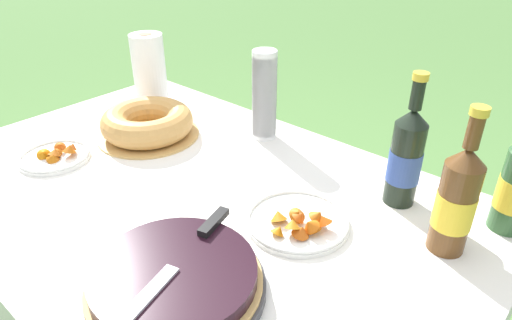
# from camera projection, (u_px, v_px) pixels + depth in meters

# --- Properties ---
(garden_table) EXTENTS (1.42, 0.93, 0.68)m
(garden_table) POSITION_uv_depth(u_px,v_px,m) (191.00, 213.00, 1.17)
(garden_table) COLOR brown
(garden_table) RESTS_ON ground_plane
(tablecloth) EXTENTS (1.43, 0.94, 0.10)m
(tablecloth) POSITION_uv_depth(u_px,v_px,m) (189.00, 194.00, 1.14)
(tablecloth) COLOR white
(tablecloth) RESTS_ON garden_table
(berry_tart) EXTENTS (0.33, 0.33, 0.06)m
(berry_tart) POSITION_uv_depth(u_px,v_px,m) (175.00, 281.00, 0.82)
(berry_tart) COLOR #38383D
(berry_tart) RESTS_ON tablecloth
(serving_knife) EXTENTS (0.12, 0.37, 0.01)m
(serving_knife) POSITION_uv_depth(u_px,v_px,m) (183.00, 256.00, 0.83)
(serving_knife) COLOR silver
(serving_knife) RESTS_ON berry_tart
(bundt_cake) EXTENTS (0.31, 0.31, 0.09)m
(bundt_cake) POSITION_uv_depth(u_px,v_px,m) (147.00, 123.00, 1.37)
(bundt_cake) COLOR tan
(bundt_cake) RESTS_ON tablecloth
(cup_stack) EXTENTS (0.07, 0.07, 0.27)m
(cup_stack) POSITION_uv_depth(u_px,v_px,m) (264.00, 96.00, 1.32)
(cup_stack) COLOR white
(cup_stack) RESTS_ON tablecloth
(cider_bottle_amber) EXTENTS (0.08, 0.08, 0.31)m
(cider_bottle_amber) POSITION_uv_depth(u_px,v_px,m) (456.00, 200.00, 0.89)
(cider_bottle_amber) COLOR brown
(cider_bottle_amber) RESTS_ON tablecloth
(juice_bottle_red) EXTENTS (0.08, 0.08, 0.32)m
(juice_bottle_red) POSITION_uv_depth(u_px,v_px,m) (406.00, 157.00, 1.03)
(juice_bottle_red) COLOR black
(juice_bottle_red) RESTS_ON tablecloth
(snack_plate_near) EXTENTS (0.19, 0.19, 0.05)m
(snack_plate_near) POSITION_uv_depth(u_px,v_px,m) (55.00, 156.00, 1.26)
(snack_plate_near) COLOR white
(snack_plate_near) RESTS_ON tablecloth
(snack_plate_left) EXTENTS (0.23, 0.23, 0.06)m
(snack_plate_left) POSITION_uv_depth(u_px,v_px,m) (298.00, 221.00, 1.00)
(snack_plate_left) COLOR white
(snack_plate_left) RESTS_ON tablecloth
(paper_towel_roll) EXTENTS (0.11, 0.11, 0.25)m
(paper_towel_roll) POSITION_uv_depth(u_px,v_px,m) (149.00, 71.00, 1.54)
(paper_towel_roll) COLOR white
(paper_towel_roll) RESTS_ON tablecloth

